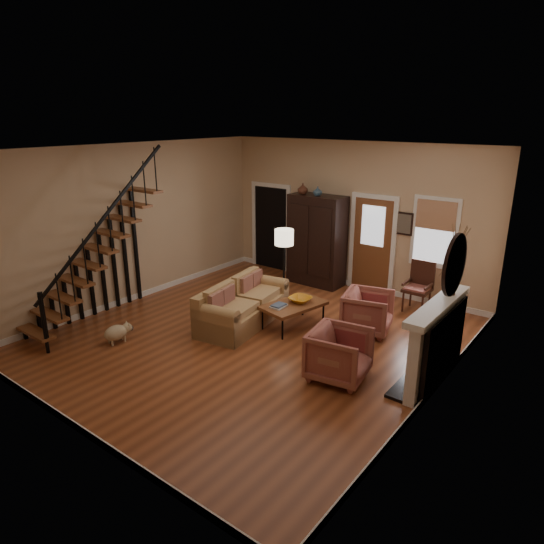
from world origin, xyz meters
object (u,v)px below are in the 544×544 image
Objects in this scene: armchair_right at (368,312)px; floor_lamp at (284,269)px; sofa at (243,304)px; side_chair at (417,287)px; coffee_table at (293,315)px; armoire at (317,240)px; armchair_left at (339,354)px.

armchair_right is 1.97m from floor_lamp.
side_chair is (2.40, 2.61, 0.12)m from sofa.
sofa is 1.21m from floor_lamp.
side_chair is at bearing 54.36° from coffee_table.
armoire is at bearing 83.89° from sofa.
armoire is at bearing 175.52° from side_chair.
armoire is 1.74× the size of coffee_table.
armchair_right is (2.21, -1.70, -0.66)m from armoire.
floor_lamp is (-2.34, 1.79, 0.44)m from armchair_left.
armoire is 2.69m from coffee_table.
sofa is at bearing 65.60° from armchair_left.
armoire is 2.06× the size of side_chair.
floor_lamp is (-0.72, 0.67, 0.60)m from coffee_table.
sofa is at bearing -152.14° from coffee_table.
armchair_left is at bearing -37.31° from floor_lamp.
coffee_table is 1.38m from armchair_right.
floor_lamp reaches higher than side_chair.
floor_lamp is 1.63× the size of side_chair.
armchair_left reaches higher than armchair_right.
sofa is 2.57m from armchair_left.
sofa is 2.06× the size of side_chair.
armchair_right reaches higher than coffee_table.
floor_lamp reaches higher than coffee_table.
armoire is 2.43× the size of armchair_left.
armoire is at bearing 99.71° from floor_lamp.
armoire is at bearing 113.07° from coffee_table.
armchair_right is (1.21, 0.65, 0.16)m from coffee_table.
armoire is 1.26× the size of floor_lamp.
side_chair reaches higher than sofa.
armchair_left is at bearing -34.38° from coffee_table.
armoire is 1.00× the size of sofa.
sofa is at bearing -132.59° from side_chair.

